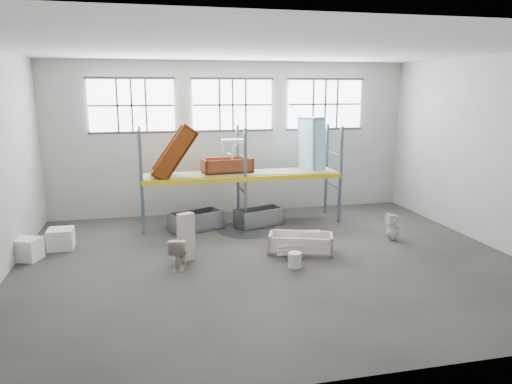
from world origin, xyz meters
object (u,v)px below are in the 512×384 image
object	(u,v)px
steel_tub_left	(196,221)
carton_near	(26,249)
bathtub_beige	(301,243)
toilet_white	(393,227)
bucket	(295,260)
steel_tub_right	(259,217)
rust_tub_flat	(227,165)
cistern_tall	(186,237)
blue_tub_upright	(311,144)
toilet_beige	(179,252)

from	to	relation	value
steel_tub_left	carton_near	xyz separation A→B (m)	(-4.30, -1.63, -0.01)
bathtub_beige	toilet_white	world-z (taller)	toilet_white
toilet_white	bucket	bearing A→B (deg)	-65.81
steel_tub_right	carton_near	xyz separation A→B (m)	(-6.23, -1.71, 0.00)
bucket	carton_near	world-z (taller)	carton_near
bathtub_beige	steel_tub_right	size ratio (longest dim) A/B	1.12
steel_tub_right	rust_tub_flat	xyz separation A→B (m)	(-0.88, 0.50, 1.56)
cistern_tall	rust_tub_flat	distance (m)	3.64
toilet_white	blue_tub_upright	distance (m)	3.74
rust_tub_flat	carton_near	xyz separation A→B (m)	(-5.36, -2.21, -1.55)
rust_tub_flat	carton_near	bearing A→B (deg)	-157.59
rust_tub_flat	blue_tub_upright	world-z (taller)	blue_tub_upright
rust_tub_flat	bucket	distance (m)	4.56
toilet_white	rust_tub_flat	size ratio (longest dim) A/B	0.50
cistern_tall	toilet_beige	bearing A→B (deg)	-138.15
steel_tub_left	toilet_white	bearing A→B (deg)	-22.43
toilet_beige	blue_tub_upright	bearing A→B (deg)	-129.09
toilet_white	bathtub_beige	bearing A→B (deg)	-80.57
cistern_tall	steel_tub_right	bearing A→B (deg)	22.46
steel_tub_right	rust_tub_flat	size ratio (longest dim) A/B	0.96
steel_tub_left	steel_tub_right	bearing A→B (deg)	2.25
bucket	carton_near	xyz separation A→B (m)	(-6.24, 1.96, 0.09)
toilet_beige	steel_tub_right	world-z (taller)	toilet_beige
steel_tub_right	carton_near	world-z (taller)	carton_near
cistern_tall	toilet_white	bearing A→B (deg)	-20.87
carton_near	cistern_tall	bearing A→B (deg)	-12.51
bathtub_beige	carton_near	world-z (taller)	carton_near
steel_tub_right	bucket	bearing A→B (deg)	-89.91
bathtub_beige	carton_near	size ratio (longest dim) A/B	2.58
toilet_white	steel_tub_right	bearing A→B (deg)	-123.58
steel_tub_right	bucket	xyz separation A→B (m)	(0.01, -3.66, -0.08)
rust_tub_flat	toilet_beige	bearing A→B (deg)	-116.34
toilet_beige	toilet_white	size ratio (longest dim) A/B	0.98
toilet_white	carton_near	world-z (taller)	toilet_white
toilet_white	carton_near	xyz separation A→B (m)	(-9.52, 0.52, -0.11)
toilet_beige	blue_tub_upright	size ratio (longest dim) A/B	0.43
carton_near	bathtub_beige	bearing A→B (deg)	-8.17
toilet_white	blue_tub_upright	bearing A→B (deg)	-152.19
bucket	carton_near	bearing A→B (deg)	162.57
toilet_beige	cistern_tall	world-z (taller)	cistern_tall
toilet_white	toilet_beige	bearing A→B (deg)	-81.64
bucket	carton_near	size ratio (longest dim) A/B	0.57
toilet_white	blue_tub_upright	size ratio (longest dim) A/B	0.44
cistern_tall	blue_tub_upright	size ratio (longest dim) A/B	0.68
blue_tub_upright	carton_near	world-z (taller)	blue_tub_upright
bathtub_beige	steel_tub_right	xyz separation A→B (m)	(-0.47, 2.67, 0.03)
cistern_tall	steel_tub_right	world-z (taller)	cistern_tall
carton_near	bucket	bearing A→B (deg)	-17.43
rust_tub_flat	blue_tub_upright	bearing A→B (deg)	1.37
rust_tub_flat	steel_tub_right	bearing A→B (deg)	-29.79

